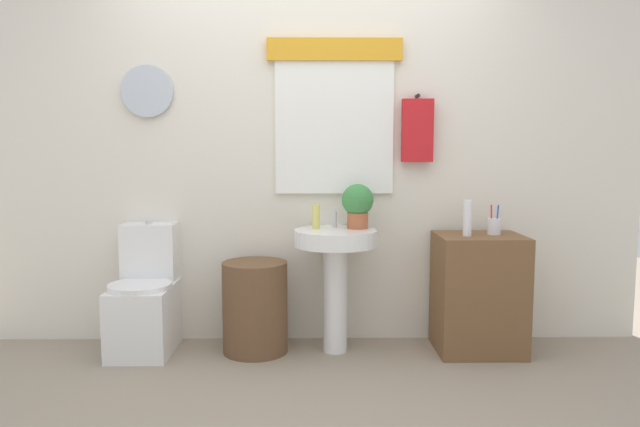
# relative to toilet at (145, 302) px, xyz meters

# --- Properties ---
(ground_plane) EXTENTS (8.00, 8.00, 0.00)m
(ground_plane) POSITION_rel_toilet_xyz_m (1.02, -0.89, -0.31)
(ground_plane) COLOR gray
(back_wall) EXTENTS (4.40, 0.18, 2.60)m
(back_wall) POSITION_rel_toilet_xyz_m (1.02, 0.26, 1.00)
(back_wall) COLOR silver
(back_wall) RESTS_ON ground_plane
(toilet) EXTENTS (0.38, 0.51, 0.81)m
(toilet) POSITION_rel_toilet_xyz_m (0.00, 0.00, 0.00)
(toilet) COLOR white
(toilet) RESTS_ON ground_plane
(laundry_hamper) EXTENTS (0.40, 0.40, 0.57)m
(laundry_hamper) POSITION_rel_toilet_xyz_m (0.69, -0.04, -0.02)
(laundry_hamper) COLOR brown
(laundry_hamper) RESTS_ON ground_plane
(pedestal_sink) EXTENTS (0.51, 0.51, 0.77)m
(pedestal_sink) POSITION_rel_toilet_xyz_m (1.19, -0.04, 0.27)
(pedestal_sink) COLOR white
(pedestal_sink) RESTS_ON ground_plane
(faucet) EXTENTS (0.03, 0.03, 0.10)m
(faucet) POSITION_rel_toilet_xyz_m (1.19, 0.08, 0.51)
(faucet) COLOR silver
(faucet) RESTS_ON pedestal_sink
(wooden_cabinet) EXTENTS (0.52, 0.44, 0.74)m
(wooden_cabinet) POSITION_rel_toilet_xyz_m (2.09, -0.04, 0.06)
(wooden_cabinet) COLOR brown
(wooden_cabinet) RESTS_ON ground_plane
(soap_bottle) EXTENTS (0.05, 0.05, 0.15)m
(soap_bottle) POSITION_rel_toilet_xyz_m (1.07, 0.01, 0.54)
(soap_bottle) COLOR #DBD166
(soap_bottle) RESTS_ON pedestal_sink
(potted_plant) EXTENTS (0.20, 0.20, 0.28)m
(potted_plant) POSITION_rel_toilet_xyz_m (1.33, 0.02, 0.62)
(potted_plant) COLOR #AD5B38
(potted_plant) RESTS_ON pedestal_sink
(lotion_bottle) EXTENTS (0.05, 0.05, 0.22)m
(lotion_bottle) POSITION_rel_toilet_xyz_m (1.99, -0.08, 0.54)
(lotion_bottle) COLOR white
(lotion_bottle) RESTS_ON wooden_cabinet
(toothbrush_cup) EXTENTS (0.08, 0.08, 0.19)m
(toothbrush_cup) POSITION_rel_toilet_xyz_m (2.18, -0.01, 0.48)
(toothbrush_cup) COLOR silver
(toothbrush_cup) RESTS_ON wooden_cabinet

